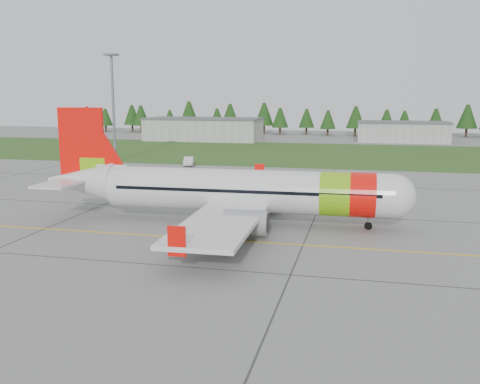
# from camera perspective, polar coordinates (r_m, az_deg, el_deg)

# --- Properties ---
(ground) EXTENTS (320.00, 320.00, 0.00)m
(ground) POSITION_cam_1_polar(r_m,az_deg,el_deg) (41.47, -8.54, -7.72)
(ground) COLOR gray
(ground) RESTS_ON ground
(aircraft) EXTENTS (37.92, 34.82, 11.49)m
(aircraft) POSITION_cam_1_polar(r_m,az_deg,el_deg) (53.40, -0.24, 0.13)
(aircraft) COLOR silver
(aircraft) RESTS_ON ground
(service_van) EXTENTS (2.05, 1.98, 4.89)m
(service_van) POSITION_cam_1_polar(r_m,az_deg,el_deg) (98.23, -5.52, 4.23)
(service_van) COLOR silver
(service_van) RESTS_ON ground
(grass_strip) EXTENTS (320.00, 50.00, 0.03)m
(grass_strip) POSITION_cam_1_polar(r_m,az_deg,el_deg) (120.18, 5.99, 4.16)
(grass_strip) COLOR #30561E
(grass_strip) RESTS_ON ground
(taxi_guideline) EXTENTS (120.00, 0.25, 0.02)m
(taxi_guideline) POSITION_cam_1_polar(r_m,az_deg,el_deg) (48.67, -5.07, -4.91)
(taxi_guideline) COLOR gold
(taxi_guideline) RESTS_ON ground
(hangar_west) EXTENTS (32.00, 14.00, 6.00)m
(hangar_west) POSITION_cam_1_polar(r_m,az_deg,el_deg) (153.59, -3.89, 6.64)
(hangar_west) COLOR #A8A8A3
(hangar_west) RESTS_ON ground
(hangar_east) EXTENTS (24.00, 12.00, 5.20)m
(hangar_east) POSITION_cam_1_polar(r_m,az_deg,el_deg) (155.26, 16.96, 6.11)
(hangar_east) COLOR #A8A8A3
(hangar_east) RESTS_ON ground
(floodlight_mast) EXTENTS (0.50, 0.50, 20.00)m
(floodlight_mast) POSITION_cam_1_polar(r_m,az_deg,el_deg) (105.56, -13.35, 8.54)
(floodlight_mast) COLOR slate
(floodlight_mast) RESTS_ON ground
(treeline) EXTENTS (160.00, 8.00, 10.00)m
(treeline) POSITION_cam_1_polar(r_m,az_deg,el_deg) (175.38, 8.34, 7.66)
(treeline) COLOR #1C3F14
(treeline) RESTS_ON ground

